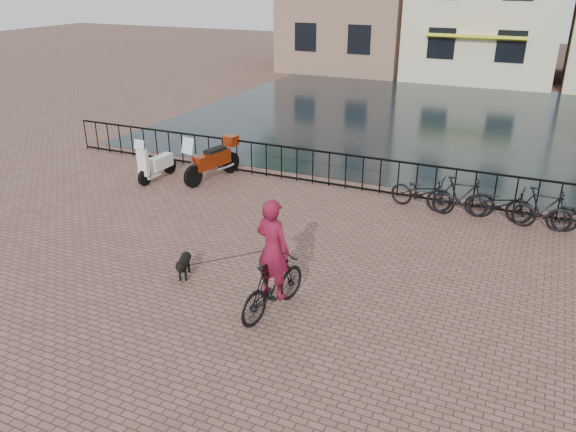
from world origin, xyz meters
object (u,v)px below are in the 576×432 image
at_px(cyclist, 273,264).
at_px(dog, 184,265).
at_px(scooter, 156,157).
at_px(motorcycle, 212,155).

relative_size(cyclist, dog, 3.21).
bearing_deg(cyclist, scooter, -27.40).
distance_m(cyclist, scooter, 8.00).
bearing_deg(cyclist, dog, 0.39).
xyz_separation_m(dog, motorcycle, (-2.54, 5.22, 0.50)).
height_order(cyclist, dog, cyclist).
bearing_deg(scooter, dog, -46.81).
height_order(dog, scooter, scooter).
xyz_separation_m(cyclist, motorcycle, (-4.74, 5.64, -0.22)).
height_order(cyclist, motorcycle, cyclist).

